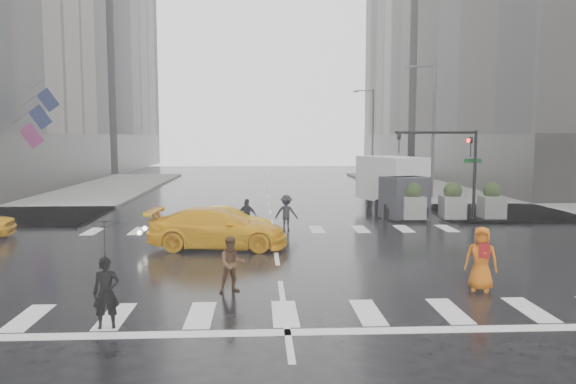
{
  "coord_description": "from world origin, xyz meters",
  "views": [
    {
      "loc": [
        -0.59,
        -19.02,
        4.23
      ],
      "look_at": [
        0.49,
        2.0,
        2.12
      ],
      "focal_mm": 35.0,
      "sensor_mm": 36.0,
      "label": 1
    }
  ],
  "objects": [
    {
      "name": "traffic_signal_pole",
      "position": [
        9.01,
        8.01,
        3.22
      ],
      "size": [
        4.45,
        0.42,
        4.5
      ],
      "color": "black",
      "rests_on": "ground"
    },
    {
      "name": "pedestrian_far_a",
      "position": [
        -1.12,
        5.0,
        0.77
      ],
      "size": [
        1.02,
        0.79,
        1.53
      ],
      "primitive_type": "imported",
      "rotation": [
        0.0,
        0.0,
        2.84
      ],
      "color": "black",
      "rests_on": "ground"
    },
    {
      "name": "planter_east",
      "position": [
        11.0,
        8.2,
        0.98
      ],
      "size": [
        1.1,
        1.1,
        1.8
      ],
      "color": "slate",
      "rests_on": "ground"
    },
    {
      "name": "pedestrian_far_b",
      "position": [
        0.61,
        5.8,
        0.8
      ],
      "size": [
        1.13,
        0.78,
        1.6
      ],
      "primitive_type": "imported",
      "rotation": [
        0.0,
        0.0,
        2.92
      ],
      "color": "black",
      "rests_on": "ground"
    },
    {
      "name": "road_markings",
      "position": [
        0.0,
        0.0,
        0.01
      ],
      "size": [
        18.0,
        48.0,
        0.01
      ],
      "primitive_type": null,
      "color": "silver",
      "rests_on": "ground"
    },
    {
      "name": "building_ne_far",
      "position": [
        29.0,
        56.0,
        16.27
      ],
      "size": [
        26.05,
        26.05,
        36.0
      ],
      "color": "gray",
      "rests_on": "ground"
    },
    {
      "name": "taxi_rear",
      "position": [
        -2.15,
        2.0,
        0.76
      ],
      "size": [
        4.8,
        2.56,
        1.52
      ],
      "primitive_type": "imported",
      "rotation": [
        0.0,
        0.0,
        1.47
      ],
      "color": "#EFA40C",
      "rests_on": "ground"
    },
    {
      "name": "planter_mid",
      "position": [
        9.0,
        8.2,
        0.98
      ],
      "size": [
        1.1,
        1.1,
        1.8
      ],
      "color": "slate",
      "rests_on": "ground"
    },
    {
      "name": "ground",
      "position": [
        0.0,
        0.0,
        0.0
      ],
      "size": [
        120.0,
        120.0,
        0.0
      ],
      "primitive_type": "plane",
      "color": "black",
      "rests_on": "ground"
    },
    {
      "name": "flag_cluster",
      "position": [
        -15.08,
        18.5,
        5.64
      ],
      "size": [
        2.87,
        3.06,
        4.69
      ],
      "color": "#59595B",
      "rests_on": "ground"
    },
    {
      "name": "pedestrian_orange",
      "position": [
        5.45,
        -4.26,
        0.89
      ],
      "size": [
        1.02,
        0.89,
        1.77
      ],
      "rotation": [
        0.0,
        0.0,
        -0.46
      ],
      "color": "#C65C0E",
      "rests_on": "ground"
    },
    {
      "name": "street_lamp_near",
      "position": [
        10.87,
        18.0,
        4.95
      ],
      "size": [
        2.15,
        0.22,
        9.0
      ],
      "color": "#59595B",
      "rests_on": "ground"
    },
    {
      "name": "box_truck",
      "position": [
        6.78,
        11.05,
        1.64
      ],
      "size": [
        2.17,
        5.79,
        3.08
      ],
      "rotation": [
        0.0,
        0.0,
        0.35
      ],
      "color": "silver",
      "rests_on": "ground"
    },
    {
      "name": "taxi_mid",
      "position": [
        -2.1,
        3.86,
        0.66
      ],
      "size": [
        4.24,
        2.62,
        1.32
      ],
      "primitive_type": "imported",
      "rotation": [
        0.0,
        0.0,
        1.24
      ],
      "color": "#EFA40C",
      "rests_on": "ground"
    },
    {
      "name": "pedestrian_black",
      "position": [
        -3.97,
        -6.8,
        1.64
      ],
      "size": [
        1.12,
        1.14,
        2.43
      ],
      "rotation": [
        0.0,
        0.0,
        0.18
      ],
      "color": "black",
      "rests_on": "ground"
    },
    {
      "name": "building_nw_far",
      "position": [
        -29.0,
        56.0,
        20.19
      ],
      "size": [
        26.05,
        26.05,
        44.0
      ],
      "color": "#66635E",
      "rests_on": "ground"
    },
    {
      "name": "sidewalk_ne",
      "position": [
        19.5,
        17.5,
        0.07
      ],
      "size": [
        35.0,
        35.0,
        0.15
      ],
      "primitive_type": "cube",
      "color": "slate",
      "rests_on": "ground"
    },
    {
      "name": "planter_west",
      "position": [
        7.0,
        8.2,
        0.98
      ],
      "size": [
        1.1,
        1.1,
        1.8
      ],
      "color": "slate",
      "rests_on": "ground"
    },
    {
      "name": "pedestrian_brown",
      "position": [
        -1.35,
        -4.0,
        0.76
      ],
      "size": [
        0.85,
        0.73,
        1.52
      ],
      "primitive_type": "imported",
      "rotation": [
        0.0,
        0.0,
        0.24
      ],
      "color": "#4D2F1B",
      "rests_on": "ground"
    },
    {
      "name": "street_lamp_far",
      "position": [
        10.87,
        38.0,
        4.95
      ],
      "size": [
        2.15,
        0.22,
        9.0
      ],
      "color": "#59595B",
      "rests_on": "ground"
    }
  ]
}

